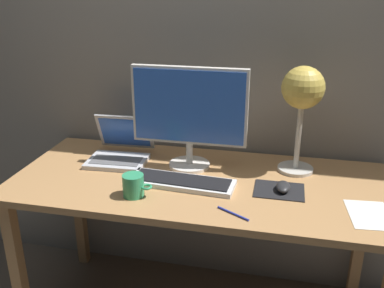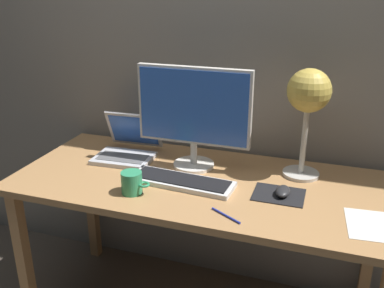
# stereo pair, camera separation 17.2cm
# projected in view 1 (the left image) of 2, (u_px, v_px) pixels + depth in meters

# --- Properties ---
(back_wall) EXTENTS (4.80, 0.06, 2.60)m
(back_wall) POSITION_uv_depth(u_px,v_px,m) (217.00, 34.00, 1.99)
(back_wall) COLOR gray
(back_wall) RESTS_ON ground
(desk) EXTENTS (1.60, 0.70, 0.74)m
(desk) POSITION_uv_depth(u_px,v_px,m) (199.00, 196.00, 1.86)
(desk) COLOR tan
(desk) RESTS_ON ground
(monitor) EXTENTS (0.51, 0.19, 0.46)m
(monitor) POSITION_uv_depth(u_px,v_px,m) (189.00, 112.00, 1.86)
(monitor) COLOR silver
(monitor) RESTS_ON desk
(keyboard_main) EXTENTS (0.45, 0.17, 0.03)m
(keyboard_main) POSITION_uv_depth(u_px,v_px,m) (182.00, 182.00, 1.78)
(keyboard_main) COLOR silver
(keyboard_main) RESTS_ON desk
(laptop) EXTENTS (0.28, 0.29, 0.20)m
(laptop) POSITION_uv_depth(u_px,v_px,m) (121.00, 147.00, 2.02)
(laptop) COLOR silver
(laptop) RESTS_ON desk
(desk_lamp) EXTENTS (0.18, 0.18, 0.47)m
(desk_lamp) POSITION_uv_depth(u_px,v_px,m) (302.00, 94.00, 1.79)
(desk_lamp) COLOR beige
(desk_lamp) RESTS_ON desk
(mousepad) EXTENTS (0.20, 0.16, 0.00)m
(mousepad) POSITION_uv_depth(u_px,v_px,m) (279.00, 190.00, 1.73)
(mousepad) COLOR black
(mousepad) RESTS_ON desk
(mouse) EXTENTS (0.06, 0.10, 0.03)m
(mouse) POSITION_uv_depth(u_px,v_px,m) (283.00, 187.00, 1.72)
(mouse) COLOR #28282B
(mouse) RESTS_ON mousepad
(coffee_mug) EXTENTS (0.12, 0.08, 0.09)m
(coffee_mug) POSITION_uv_depth(u_px,v_px,m) (134.00, 186.00, 1.68)
(coffee_mug) COLOR #339966
(coffee_mug) RESTS_ON desk
(paper_sheet_near_mouse) EXTENTS (0.17, 0.22, 0.00)m
(paper_sheet_near_mouse) POSITION_uv_depth(u_px,v_px,m) (370.00, 215.00, 1.56)
(paper_sheet_near_mouse) COLOR white
(paper_sheet_near_mouse) RESTS_ON desk
(pen) EXTENTS (0.13, 0.08, 0.01)m
(pen) POSITION_uv_depth(u_px,v_px,m) (233.00, 213.00, 1.56)
(pen) COLOR #2633A5
(pen) RESTS_ON desk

